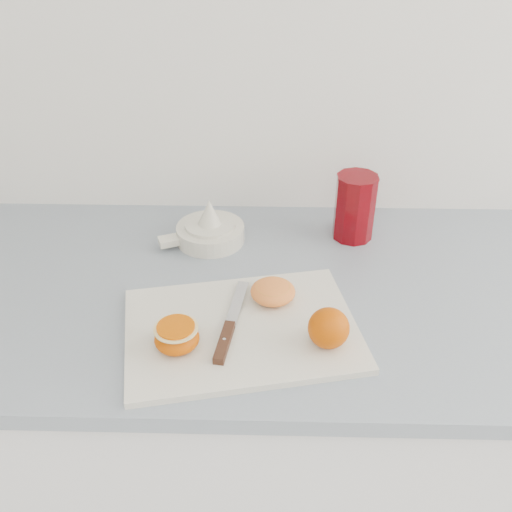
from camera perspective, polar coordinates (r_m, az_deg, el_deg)
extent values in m
cube|color=white|center=(1.38, -0.39, -18.39)|extent=(2.21, 0.60, 0.86)
cube|color=gray|center=(1.07, -0.48, -3.46)|extent=(2.27, 0.64, 0.03)
cube|color=silver|center=(0.95, -1.46, -7.35)|extent=(0.42, 0.34, 0.01)
sphere|color=#C94C00|center=(0.90, 7.27, -7.16)|extent=(0.07, 0.07, 0.07)
ellipsoid|color=#C94C00|center=(0.90, -7.92, -8.16)|extent=(0.07, 0.07, 0.04)
cylinder|color=#EED98E|center=(0.89, -8.02, -7.17)|extent=(0.07, 0.07, 0.00)
cylinder|color=#D66200|center=(0.89, -8.03, -7.05)|extent=(0.06, 0.06, 0.00)
ellipsoid|color=orange|center=(0.99, 1.70, -3.57)|extent=(0.08, 0.08, 0.03)
cylinder|color=orange|center=(0.99, 1.71, -3.10)|extent=(0.06, 0.06, 0.00)
cube|color=#452115|center=(0.91, -3.18, -8.60)|extent=(0.03, 0.09, 0.01)
cube|color=#B7B7BC|center=(0.99, -1.88, -4.59)|extent=(0.04, 0.12, 0.00)
cylinder|color=#B7B7BC|center=(0.91, -3.18, -8.60)|extent=(0.01, 0.01, 0.01)
cylinder|color=white|center=(1.18, -4.57, 2.26)|extent=(0.14, 0.14, 0.03)
cylinder|color=white|center=(1.17, -4.61, 3.14)|extent=(0.10, 0.10, 0.01)
cone|color=white|center=(1.15, -4.68, 4.40)|extent=(0.05, 0.05, 0.05)
cube|color=white|center=(1.16, -8.59, 1.52)|extent=(0.05, 0.04, 0.01)
ellipsoid|color=#E15A1E|center=(1.16, -3.96, 3.31)|extent=(0.01, 0.01, 0.00)
ellipsoid|color=#E15A1E|center=(1.17, -5.40, 3.53)|extent=(0.01, 0.01, 0.00)
ellipsoid|color=#E15A1E|center=(1.15, -4.53, 3.02)|extent=(0.01, 0.01, 0.00)
ellipsoid|color=#E15A1E|center=(1.17, -3.89, 3.70)|extent=(0.01, 0.01, 0.00)
cylinder|color=#6C030A|center=(1.18, 9.83, 4.75)|extent=(0.08, 0.08, 0.13)
cylinder|color=#D44900|center=(1.21, 9.60, 2.59)|extent=(0.07, 0.07, 0.02)
cylinder|color=#6C030A|center=(1.15, 10.16, 7.79)|extent=(0.09, 0.09, 0.00)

